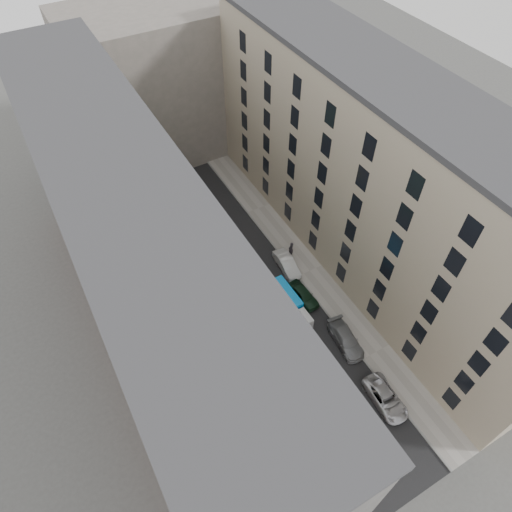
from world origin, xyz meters
TOP-DOWN VIEW (x-y plane):
  - ground at (0.00, 0.00)m, footprint 120.00×120.00m
  - road_surface at (0.00, 0.00)m, footprint 8.00×44.00m
  - sidewalk_left at (-5.50, 0.00)m, footprint 3.00×44.00m
  - sidewalk_right at (5.50, 0.00)m, footprint 3.00×44.00m
  - building_left at (-11.00, 0.00)m, footprint 8.00×44.00m
  - building_right at (11.00, 0.00)m, footprint 8.00×44.00m
  - building_endcap at (0.00, 28.00)m, footprint 18.00×12.00m
  - tarp_truck at (0.29, -3.51)m, footprint 2.44×5.88m
  - car_left_0 at (-3.60, -18.70)m, footprint 2.16×4.08m
  - car_left_1 at (-2.80, -11.40)m, footprint 1.58×3.95m
  - car_left_2 at (-2.80, -7.80)m, footprint 2.99×5.33m
  - car_left_3 at (-2.80, -0.20)m, footprint 2.32×4.72m
  - car_left_4 at (-3.60, 5.40)m, footprint 2.03×4.47m
  - car_left_5 at (-3.60, 9.00)m, footprint 1.91×4.61m
  - car_right_0 at (3.12, -15.00)m, footprint 2.44×4.74m
  - car_right_1 at (3.60, -8.80)m, footprint 2.38×4.77m
  - car_right_2 at (2.96, -2.60)m, footprint 1.84×3.95m
  - car_right_3 at (3.60, 1.60)m, footprint 1.77×4.26m
  - tree_near at (-5.89, -11.11)m, footprint 5.31×5.04m
  - tree_mid at (-4.99, -1.07)m, footprint 5.99×5.82m
  - tree_far at (-5.30, 16.20)m, footprint 4.61×4.23m
  - lamp_post at (-5.09, -2.27)m, footprint 0.36×0.36m
  - pedestrian at (4.88, 2.86)m, footprint 0.82×0.66m

SIDE VIEW (x-z plane):
  - ground at x=0.00m, z-range 0.00..0.00m
  - road_surface at x=0.00m, z-range 0.00..0.02m
  - sidewalk_left at x=-5.50m, z-range 0.00..0.15m
  - sidewalk_right at x=5.50m, z-range 0.00..0.15m
  - car_left_1 at x=-2.80m, z-range 0.00..1.28m
  - car_right_0 at x=3.12m, z-range 0.00..1.28m
  - car_right_2 at x=2.96m, z-range 0.00..1.31m
  - car_left_3 at x=-2.80m, z-range 0.00..1.32m
  - car_left_0 at x=-3.60m, z-range 0.00..1.32m
  - car_right_1 at x=3.60m, z-range 0.00..1.33m
  - car_right_3 at x=3.60m, z-range 0.00..1.37m
  - car_left_2 at x=-2.80m, z-range 0.00..1.41m
  - car_left_5 at x=-3.60m, z-range 0.00..1.48m
  - car_left_4 at x=-3.60m, z-range 0.00..1.49m
  - pedestrian at x=4.88m, z-range 0.15..2.10m
  - tarp_truck at x=0.29m, z-range 0.14..2.85m
  - lamp_post at x=-5.09m, z-range 0.90..7.58m
  - tree_far at x=-5.30m, z-range 1.18..7.82m
  - tree_near at x=-5.89m, z-range 1.45..9.62m
  - tree_mid at x=-4.99m, z-range 1.36..9.90m
  - building_endcap at x=0.00m, z-range 0.00..18.00m
  - building_left at x=-11.00m, z-range 0.00..20.00m
  - building_right at x=11.00m, z-range 0.00..20.00m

